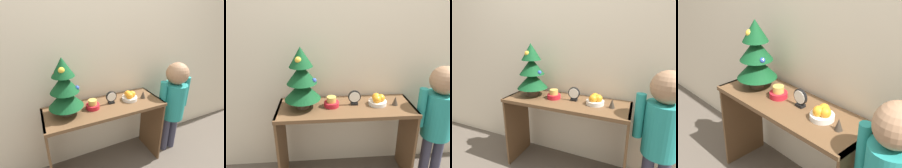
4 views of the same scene
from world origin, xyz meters
The scene contains 7 objects.
back_wall centered at (0.00, 0.46, 1.25)m, with size 7.00×0.05×2.50m, color beige.
console_table centered at (0.00, 0.21, 0.57)m, with size 1.15×0.42×0.74m.
mini_tree centered at (-0.36, 0.22, 0.99)m, with size 0.30×0.30×0.51m.
fruit_bowl centered at (0.27, 0.22, 0.78)m, with size 0.15×0.15×0.09m.
singing_bowl centered at (-0.12, 0.22, 0.77)m, with size 0.13×0.13×0.09m.
desk_clock centered at (0.07, 0.23, 0.80)m, with size 0.11×0.04×0.13m.
figurine centered at (0.42, 0.20, 0.77)m, with size 0.05×0.05×0.08m.
Camera 4 is at (1.32, -1.05, 1.76)m, focal length 50.00 mm.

